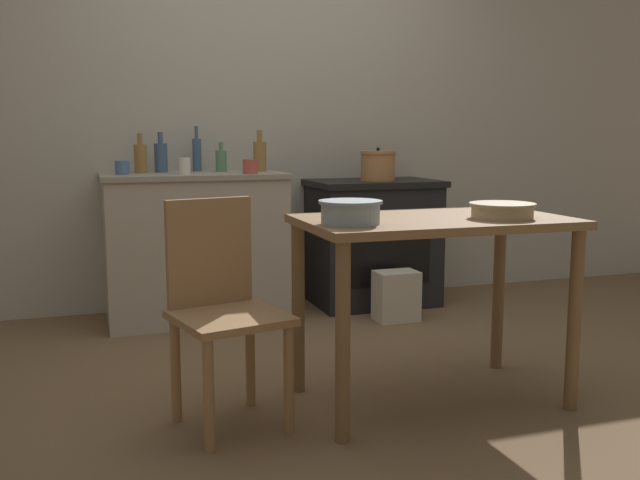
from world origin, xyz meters
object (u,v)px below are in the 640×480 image
cup_center_right (185,166)px  cup_right (122,168)px  bottle_left (141,158)px  stock_pot (378,166)px  bottle_mid_left (260,156)px  mixing_bowl_large (502,209)px  work_table (433,247)px  bottle_far_left (197,154)px  bottle_center_left (161,157)px  cup_mid_right (250,167)px  stove (373,242)px  bottle_center (221,160)px  chair (222,304)px  mixing_bowl_small (350,211)px  flour_sack (396,296)px

cup_center_right → cup_right: size_ratio=1.17×
bottle_left → stock_pot: bearing=-4.9°
bottle_mid_left → mixing_bowl_large: bearing=-73.1°
work_table → bottle_far_left: bottle_far_left is taller
bottle_mid_left → bottle_center_left: bearing=172.3°
bottle_mid_left → cup_mid_right: bearing=-115.5°
bottle_left → bottle_mid_left: bearing=-3.3°
work_table → cup_center_right: size_ratio=11.42×
stove → bottle_center: bearing=175.6°
cup_right → bottle_far_left: bearing=26.0°
chair → cup_right: 1.71m
chair → cup_mid_right: bearing=59.2°
bottle_left → cup_right: bottle_left is taller
stove → bottle_far_left: bearing=171.6°
work_table → cup_mid_right: bearing=106.0°
cup_mid_right → work_table: bearing=-74.0°
chair → bottle_center: (0.33, 1.76, 0.50)m
bottle_center_left → bottle_center: bottle_center_left is taller
work_table → bottle_center_left: bearing=116.5°
chair → stock_pot: 2.16m
stock_pot → bottle_left: bottle_left is taller
work_table → mixing_bowl_large: size_ratio=4.09×
mixing_bowl_large → bottle_center_left: bottle_center_left is taller
mixing_bowl_large → bottle_center: 2.10m
mixing_bowl_small → bottle_far_left: bottle_far_left is taller
cup_center_right → cup_mid_right: 0.39m
bottle_left → cup_mid_right: bearing=-25.4°
bottle_far_left → cup_mid_right: bearing=-56.3°
cup_center_right → bottle_center_left: bearing=112.6°
mixing_bowl_large → mixing_bowl_small: (-0.67, 0.01, 0.02)m
flour_sack → stock_pot: (0.04, 0.42, 0.78)m
bottle_left → bottle_center_left: (0.13, 0.04, 0.00)m
stove → bottle_center_left: size_ratio=3.40×
stove → bottle_center: size_ratio=4.55×
flour_sack → stock_pot: size_ratio=1.29×
stove → work_table: bearing=-104.5°
bottle_center_left → bottle_center: (0.37, -0.04, -0.02)m
bottle_mid_left → bottle_center_left: 0.61m
mixing_bowl_small → bottle_left: size_ratio=1.03×
bottle_left → bottle_center: 0.49m
flour_sack → bottle_center: (-0.97, 0.55, 0.82)m
chair → stock_pot: bearing=36.8°
stove → bottle_mid_left: (-0.77, 0.03, 0.59)m
bottle_left → work_table: bearing=-59.9°
mixing_bowl_large → stove: bearing=84.0°
cup_center_right → bottle_center: bearing=41.0°
stock_pot → mixing_bowl_small: (-0.87, -1.78, -0.09)m
mixing_bowl_small → bottle_center_left: bottle_center_left is taller
bottle_left → cup_right: (-0.12, -0.14, -0.05)m
mixing_bowl_small → bottle_center: 1.93m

